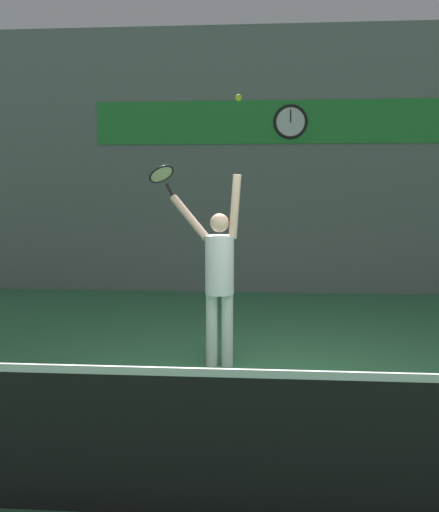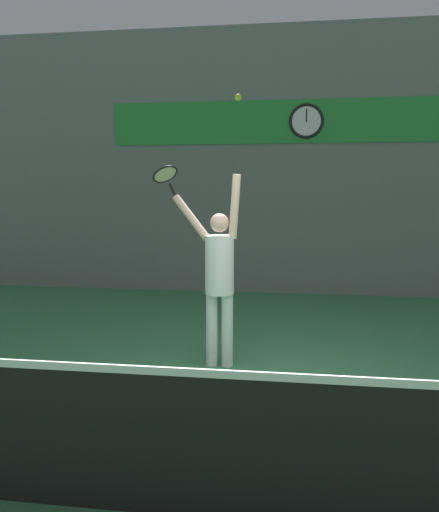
% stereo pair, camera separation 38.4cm
% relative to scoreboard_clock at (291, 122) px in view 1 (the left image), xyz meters
% --- Properties ---
extents(ground_plane, '(18.00, 18.00, 0.00)m').
position_rel_scoreboard_clock_xyz_m(ground_plane, '(-0.41, -5.41, -3.25)').
color(ground_plane, '#387A4C').
extents(back_wall, '(18.00, 0.10, 5.00)m').
position_rel_scoreboard_clock_xyz_m(back_wall, '(-0.41, 0.08, -0.75)').
color(back_wall, slate).
rests_on(back_wall, ground_plane).
extents(sponsor_banner, '(6.51, 0.02, 0.79)m').
position_rel_scoreboard_clock_xyz_m(sponsor_banner, '(-0.41, 0.02, -0.00)').
color(sponsor_banner, '#288C38').
extents(scoreboard_clock, '(0.64, 0.06, 0.64)m').
position_rel_scoreboard_clock_xyz_m(scoreboard_clock, '(0.00, 0.00, 0.00)').
color(scoreboard_clock, white).
extents(court_net, '(6.87, 0.07, 1.06)m').
position_rel_scoreboard_clock_xyz_m(court_net, '(-0.41, -6.76, -2.75)').
color(court_net, '#333333').
rests_on(court_net, ground_plane).
extents(tennis_player, '(0.87, 0.56, 2.17)m').
position_rel_scoreboard_clock_xyz_m(tennis_player, '(-1.05, -4.08, -2.17)').
color(tennis_player, white).
rests_on(tennis_player, ground_plane).
extents(tennis_racket, '(0.41, 0.42, 0.39)m').
position_rel_scoreboard_clock_xyz_m(tennis_racket, '(-1.77, -3.61, -1.08)').
color(tennis_racket, black).
extents(tennis_ball, '(0.07, 0.07, 0.07)m').
position_rel_scoreboard_clock_xyz_m(tennis_ball, '(-0.84, -4.15, -0.28)').
color(tennis_ball, '#CCDB2D').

